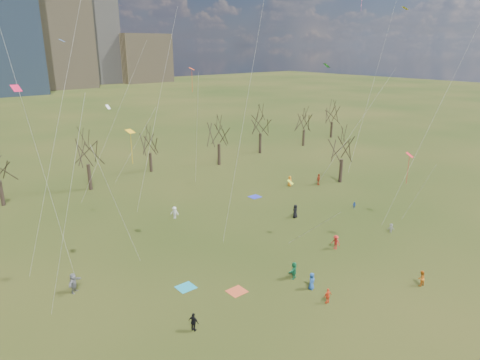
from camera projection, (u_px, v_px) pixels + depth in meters
ground at (319, 279)px, 40.83m from camera, size 500.00×500.00×0.00m
bare_tree_row at (137, 148)px, 66.45m from camera, size 113.04×29.80×9.50m
blanket_teal at (186, 287)px, 39.40m from camera, size 1.60×1.50×0.03m
blanket_navy at (255, 197)px, 62.99m from camera, size 1.60×1.50×0.03m
blanket_crimson at (237, 291)px, 38.75m from camera, size 1.60×1.50×0.03m
person_0 at (312, 281)px, 38.93m from camera, size 0.92×0.76×1.62m
person_3 at (391, 228)px, 50.77m from camera, size 0.80×0.86×1.16m
person_4 at (328, 296)px, 36.81m from camera, size 0.87×0.46×1.42m
person_5 at (294, 270)px, 40.71m from camera, size 1.66×1.05×1.71m
person_6 at (295, 211)px, 55.11m from camera, size 1.00×0.81×1.78m
person_8 at (354, 205)px, 58.32m from camera, size 0.52×0.58×0.97m
person_9 at (175, 212)px, 54.95m from camera, size 1.12×1.17×1.60m
person_10 at (319, 179)px, 68.18m from camera, size 1.15×0.75×1.81m
person_11 at (74, 283)px, 38.38m from camera, size 1.72×1.52×1.89m
person_12 at (290, 181)px, 67.53m from camera, size 0.55×0.83×1.70m
person_14 at (421, 278)px, 39.48m from camera, size 0.85×0.72×1.54m
person_15 at (336, 242)px, 46.63m from camera, size 0.76×1.12×1.61m
person_16 at (194, 322)px, 33.20m from camera, size 0.68×1.00×1.57m
kites_airborne at (237, 119)px, 47.09m from camera, size 54.57×42.02×33.07m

